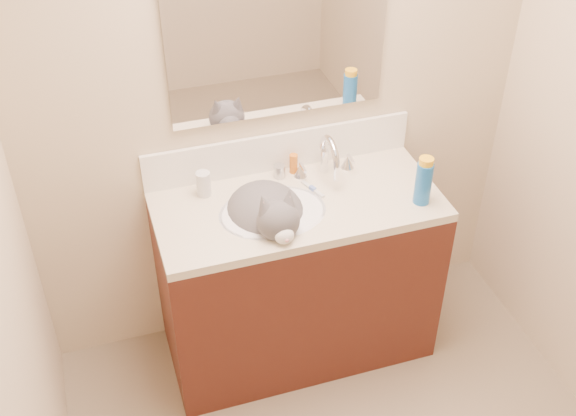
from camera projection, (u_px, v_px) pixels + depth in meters
room_shell at (418, 225)px, 1.88m from camera, size 2.24×2.54×2.52m
vanity_cabinet at (297, 281)px, 3.27m from camera, size 1.20×0.55×0.82m
counter_slab at (298, 206)px, 3.01m from camera, size 1.20×0.55×0.04m
basin at (273, 225)px, 2.99m from camera, size 0.45×0.36×0.14m
faucet at (328, 160)px, 3.09m from camera, size 0.28×0.20×0.21m
cat at (268, 216)px, 2.95m from camera, size 0.38×0.46×0.34m
backsplash at (279, 151)px, 3.14m from camera, size 1.20×0.02×0.18m
mirror at (278, 23)px, 2.78m from camera, size 0.90×0.02×0.80m
pill_bottle at (204, 184)px, 3.01m from camera, size 0.06×0.06×0.11m
pill_label at (204, 186)px, 3.02m from camera, size 0.06×0.06×0.04m
silver_jar at (279, 171)px, 3.13m from camera, size 0.06×0.06×0.06m
amber_bottle at (294, 164)px, 3.15m from camera, size 0.05×0.05×0.09m
toothbrush at (313, 189)px, 3.07m from camera, size 0.06×0.14×0.01m
toothbrush_head at (313, 188)px, 3.06m from camera, size 0.03×0.03×0.02m
spray_can at (423, 183)px, 2.95m from camera, size 0.09×0.09×0.19m
spray_cap at (426, 162)px, 2.88m from camera, size 0.07×0.07×0.04m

